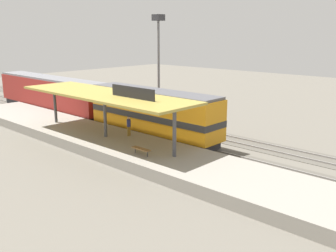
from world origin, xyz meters
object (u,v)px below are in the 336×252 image
passenger_carriage_single (50,94)px  person_waiting (129,125)px  platform_bench (141,149)px  light_mast (159,44)px  locomotive (153,113)px

passenger_carriage_single → person_waiting: 18.35m
platform_bench → light_mast: 19.34m
light_mast → person_waiting: 14.42m
locomotive → passenger_carriage_single: (0.00, 18.00, -0.10)m
locomotive → passenger_carriage_single: size_ratio=0.72×
person_waiting → locomotive: bearing=1.6°
passenger_carriage_single → person_waiting: bearing=-99.6°
person_waiting → light_mast: bearing=32.4°
locomotive → light_mast: (7.80, 6.79, 5.99)m
platform_bench → person_waiting: person_waiting is taller
passenger_carriage_single → light_mast: size_ratio=1.71×
platform_bench → passenger_carriage_single: (6.00, 22.78, 0.97)m
light_mast → person_waiting: bearing=-147.6°
locomotive → light_mast: 11.95m
platform_bench → locomotive: size_ratio=0.12×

